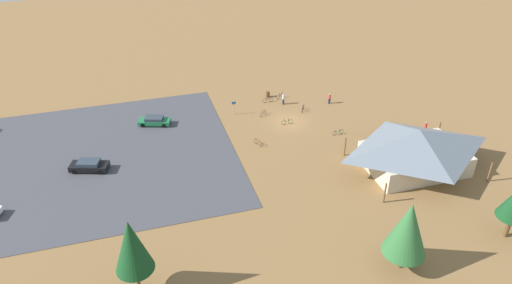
{
  "coord_description": "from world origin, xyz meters",
  "views": [
    {
      "loc": [
        21.77,
        56.21,
        33.56
      ],
      "look_at": [
        6.68,
        5.8,
        1.2
      ],
      "focal_mm": 33.68,
      "sensor_mm": 36.0,
      "label": 1
    }
  ],
  "objects_px": {
    "visitor_crossing_yard": "(283,99)",
    "bicycle_orange_edge_north": "(258,143)",
    "car_green_second_row": "(154,121)",
    "bicycle_teal_front_row": "(338,132)",
    "visitor_by_pavilion": "(330,98)",
    "car_black_aisle_side": "(89,166)",
    "bicycle_purple_lone_west": "(268,100)",
    "bicycle_black_lone_east": "(303,109)",
    "lot_sign": "(234,106)",
    "trash_bin": "(268,94)",
    "visitor_near_lot": "(426,127)",
    "bicycle_blue_near_porch": "(280,96)",
    "pine_west": "(132,246)",
    "pine_midwest": "(408,229)",
    "bicycle_green_trailside": "(287,122)",
    "bicycle_red_by_bin": "(263,113)",
    "bike_pavilion": "(417,147)"
  },
  "relations": [
    {
      "from": "bicycle_red_by_bin",
      "to": "bicycle_blue_near_porch",
      "type": "xyz_separation_m",
      "value": [
        -4.26,
        -4.64,
        0.03
      ]
    },
    {
      "from": "bicycle_purple_lone_west",
      "to": "bicycle_green_trailside",
      "type": "xyz_separation_m",
      "value": [
        -0.5,
        7.33,
        0.02
      ]
    },
    {
      "from": "visitor_crossing_yard",
      "to": "lot_sign",
      "type": "bearing_deg",
      "value": 7.32
    },
    {
      "from": "pine_west",
      "to": "pine_midwest",
      "type": "bearing_deg",
      "value": 170.17
    },
    {
      "from": "trash_bin",
      "to": "visitor_near_lot",
      "type": "bearing_deg",
      "value": 135.9
    },
    {
      "from": "pine_midwest",
      "to": "bicycle_black_lone_east",
      "type": "height_order",
      "value": "pine_midwest"
    },
    {
      "from": "bicycle_green_trailside",
      "to": "bicycle_purple_lone_west",
      "type": "bearing_deg",
      "value": -86.06
    },
    {
      "from": "trash_bin",
      "to": "car_black_aisle_side",
      "type": "height_order",
      "value": "car_black_aisle_side"
    },
    {
      "from": "lot_sign",
      "to": "bicycle_purple_lone_west",
      "type": "xyz_separation_m",
      "value": [
        -6.02,
        -2.35,
        -1.05
      ]
    },
    {
      "from": "bicycle_orange_edge_north",
      "to": "bicycle_green_trailside",
      "type": "xyz_separation_m",
      "value": [
        -5.58,
        -4.22,
        0.0
      ]
    },
    {
      "from": "bicycle_blue_near_porch",
      "to": "visitor_by_pavilion",
      "type": "relative_size",
      "value": 0.91
    },
    {
      "from": "car_green_second_row",
      "to": "lot_sign",
      "type": "bearing_deg",
      "value": 179.27
    },
    {
      "from": "pine_west",
      "to": "car_black_aisle_side",
      "type": "xyz_separation_m",
      "value": [
        4.15,
        -20.6,
        -4.64
      ]
    },
    {
      "from": "pine_midwest",
      "to": "visitor_crossing_yard",
      "type": "bearing_deg",
      "value": -91.05
    },
    {
      "from": "car_black_aisle_side",
      "to": "visitor_by_pavilion",
      "type": "height_order",
      "value": "visitor_by_pavilion"
    },
    {
      "from": "bicycle_green_trailside",
      "to": "visitor_by_pavilion",
      "type": "bearing_deg",
      "value": -153.19
    },
    {
      "from": "bike_pavilion",
      "to": "bicycle_green_trailside",
      "type": "distance_m",
      "value": 18.6
    },
    {
      "from": "pine_midwest",
      "to": "bicycle_orange_edge_north",
      "type": "relative_size",
      "value": 4.82
    },
    {
      "from": "bicycle_teal_front_row",
      "to": "visitor_by_pavilion",
      "type": "xyz_separation_m",
      "value": [
        -2.71,
        -8.95,
        0.53
      ]
    },
    {
      "from": "lot_sign",
      "to": "visitor_crossing_yard",
      "type": "distance_m",
      "value": 8.12
    },
    {
      "from": "lot_sign",
      "to": "bicycle_black_lone_east",
      "type": "distance_m",
      "value": 10.34
    },
    {
      "from": "pine_west",
      "to": "visitor_near_lot",
      "type": "relative_size",
      "value": 4.64
    },
    {
      "from": "car_green_second_row",
      "to": "visitor_crossing_yard",
      "type": "relative_size",
      "value": 2.61
    },
    {
      "from": "bicycle_purple_lone_west",
      "to": "visitor_crossing_yard",
      "type": "relative_size",
      "value": 0.94
    },
    {
      "from": "pine_west",
      "to": "bicycle_black_lone_east",
      "type": "relative_size",
      "value": 5.55
    },
    {
      "from": "pine_west",
      "to": "bicycle_black_lone_east",
      "type": "distance_m",
      "value": 38.53
    },
    {
      "from": "bicycle_purple_lone_west",
      "to": "car_green_second_row",
      "type": "xyz_separation_m",
      "value": [
        17.57,
        2.2,
        0.32
      ]
    },
    {
      "from": "pine_midwest",
      "to": "visitor_by_pavilion",
      "type": "bearing_deg",
      "value": -102.83
    },
    {
      "from": "bike_pavilion",
      "to": "bicycle_black_lone_east",
      "type": "bearing_deg",
      "value": -67.16
    },
    {
      "from": "trash_bin",
      "to": "lot_sign",
      "type": "bearing_deg",
      "value": 32.06
    },
    {
      "from": "trash_bin",
      "to": "bicycle_black_lone_east",
      "type": "xyz_separation_m",
      "value": [
        -3.57,
        6.0,
        -0.08
      ]
    },
    {
      "from": "car_black_aisle_side",
      "to": "bicycle_purple_lone_west",
      "type": "bearing_deg",
      "value": -156.82
    },
    {
      "from": "bicycle_teal_front_row",
      "to": "car_green_second_row",
      "type": "bearing_deg",
      "value": -22.52
    },
    {
      "from": "visitor_by_pavilion",
      "to": "visitor_near_lot",
      "type": "xyz_separation_m",
      "value": [
        -8.96,
        11.94,
        0.03
      ]
    },
    {
      "from": "bicycle_purple_lone_west",
      "to": "bicycle_green_trailside",
      "type": "bearing_deg",
      "value": 93.94
    },
    {
      "from": "bicycle_black_lone_east",
      "to": "lot_sign",
      "type": "bearing_deg",
      "value": -10.67
    },
    {
      "from": "visitor_crossing_yard",
      "to": "bicycle_orange_edge_north",
      "type": "bearing_deg",
      "value": 55.25
    },
    {
      "from": "trash_bin",
      "to": "pine_west",
      "type": "height_order",
      "value": "pine_west"
    },
    {
      "from": "car_green_second_row",
      "to": "visitor_crossing_yard",
      "type": "bearing_deg",
      "value": -177.41
    },
    {
      "from": "bicycle_black_lone_east",
      "to": "visitor_crossing_yard",
      "type": "relative_size",
      "value": 0.8
    },
    {
      "from": "bicycle_teal_front_row",
      "to": "pine_west",
      "type": "bearing_deg",
      "value": 34.93
    },
    {
      "from": "pine_west",
      "to": "bicycle_black_lone_east",
      "type": "height_order",
      "value": "pine_west"
    },
    {
      "from": "bicycle_green_trailside",
      "to": "car_green_second_row",
      "type": "xyz_separation_m",
      "value": [
        18.07,
        -5.13,
        0.3
      ]
    },
    {
      "from": "visitor_by_pavilion",
      "to": "visitor_crossing_yard",
      "type": "distance_m",
      "value": 7.09
    },
    {
      "from": "pine_west",
      "to": "visitor_by_pavilion",
      "type": "height_order",
      "value": "pine_west"
    },
    {
      "from": "bike_pavilion",
      "to": "pine_west",
      "type": "bearing_deg",
      "value": 16.25
    },
    {
      "from": "bike_pavilion",
      "to": "bicycle_teal_front_row",
      "type": "xyz_separation_m",
      "value": [
        5.41,
        -10.0,
        -2.64
      ]
    },
    {
      "from": "bicycle_red_by_bin",
      "to": "bicycle_teal_front_row",
      "type": "bearing_deg",
      "value": 135.04
    },
    {
      "from": "bicycle_red_by_bin",
      "to": "car_black_aisle_side",
      "type": "relative_size",
      "value": 0.27
    },
    {
      "from": "bicycle_black_lone_east",
      "to": "car_black_aisle_side",
      "type": "relative_size",
      "value": 0.29
    }
  ]
}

